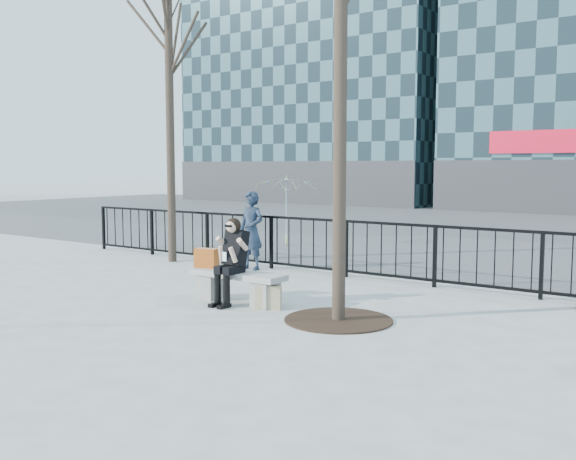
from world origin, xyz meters
The scene contains 12 objects.
ground centered at (0.00, 0.00, 0.00)m, with size 120.00×120.00×0.00m, color gray.
street_surface centered at (0.00, 15.00, 0.00)m, with size 60.00×23.00×0.01m, color #474747.
railing centered at (0.00, 3.00, 0.55)m, with size 14.00×0.06×1.10m.
building_left centered at (-15.00, 27.00, 11.30)m, with size 16.20×10.20×22.60m.
tree_left centered at (-4.00, 2.50, 4.86)m, with size 2.80×2.80×6.50m.
tree_grate centered at (1.90, -0.10, 0.01)m, with size 1.50×1.50×0.02m, color black.
bench_main centered at (0.00, 0.00, 0.30)m, with size 1.65×0.46×0.49m.
seated_woman centered at (0.00, -0.16, 0.67)m, with size 0.50×0.64×1.34m.
handbag centered at (-0.66, 0.02, 0.65)m, with size 0.38×0.18×0.31m, color #A94B14.
shopping_bag centered at (0.68, -0.10, 0.18)m, with size 0.38×0.14×0.36m, color #C6BA8C.
standing_man centered at (-1.85, 2.65, 0.81)m, with size 0.59×0.39×1.61m, color black.
vendor_umbrella centered at (-3.57, 6.22, 0.95)m, with size 2.06×2.11×1.89m, color #ECF336.
Camera 1 is at (6.38, -7.57, 2.13)m, focal length 40.00 mm.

